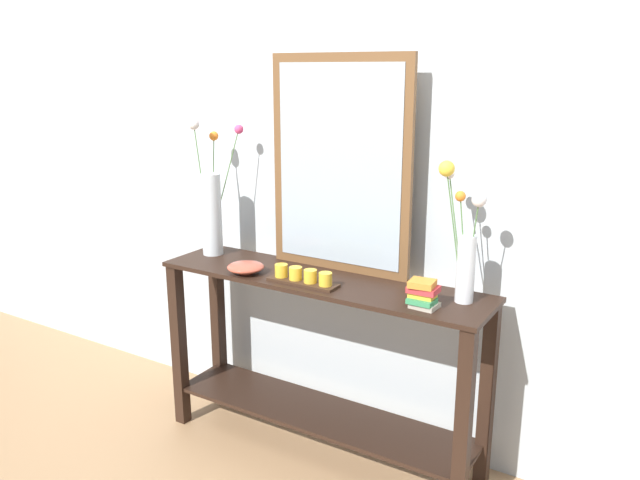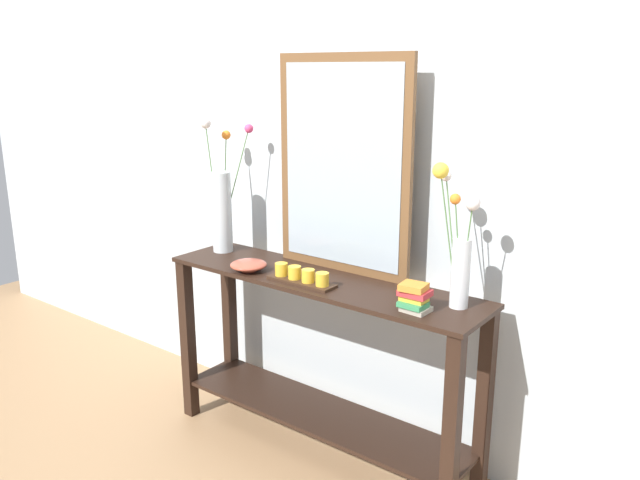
{
  "view_description": "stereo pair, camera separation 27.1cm",
  "coord_description": "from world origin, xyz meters",
  "px_view_note": "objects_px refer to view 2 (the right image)",
  "views": [
    {
      "loc": [
        1.37,
        -2.24,
        1.72
      ],
      "look_at": [
        0.0,
        0.0,
        1.02
      ],
      "focal_mm": 35.7,
      "sensor_mm": 36.0,
      "label": 1
    },
    {
      "loc": [
        1.59,
        -2.08,
        1.72
      ],
      "look_at": [
        0.0,
        0.0,
        1.02
      ],
      "focal_mm": 35.7,
      "sensor_mm": 36.0,
      "label": 2
    }
  ],
  "objects_px": {
    "mirror_leaning": "(343,166)",
    "decorative_bowl": "(249,265)",
    "vase_right": "(458,250)",
    "book_stack": "(414,297)",
    "tall_vase_left": "(222,206)",
    "candle_tray": "(301,277)",
    "console_table": "(320,350)"
  },
  "relations": [
    {
      "from": "mirror_leaning",
      "to": "decorative_bowl",
      "type": "xyz_separation_m",
      "value": [
        -0.33,
        -0.26,
        -0.45
      ]
    },
    {
      "from": "vase_right",
      "to": "book_stack",
      "type": "height_order",
      "value": "vase_right"
    },
    {
      "from": "mirror_leaning",
      "to": "tall_vase_left",
      "type": "bearing_deg",
      "value": -171.09
    },
    {
      "from": "candle_tray",
      "to": "decorative_bowl",
      "type": "xyz_separation_m",
      "value": [
        -0.29,
        -0.01,
        -0.0
      ]
    },
    {
      "from": "candle_tray",
      "to": "decorative_bowl",
      "type": "relative_size",
      "value": 1.93
    },
    {
      "from": "tall_vase_left",
      "to": "book_stack",
      "type": "bearing_deg",
      "value": -7.09
    },
    {
      "from": "mirror_leaning",
      "to": "vase_right",
      "type": "distance_m",
      "value": 0.67
    },
    {
      "from": "tall_vase_left",
      "to": "candle_tray",
      "type": "bearing_deg",
      "value": -13.49
    },
    {
      "from": "vase_right",
      "to": "candle_tray",
      "type": "height_order",
      "value": "vase_right"
    },
    {
      "from": "mirror_leaning",
      "to": "book_stack",
      "type": "xyz_separation_m",
      "value": [
        0.51,
        -0.25,
        -0.42
      ]
    },
    {
      "from": "vase_right",
      "to": "mirror_leaning",
      "type": "bearing_deg",
      "value": 169.86
    },
    {
      "from": "tall_vase_left",
      "to": "decorative_bowl",
      "type": "relative_size",
      "value": 3.97
    },
    {
      "from": "mirror_leaning",
      "to": "decorative_bowl",
      "type": "relative_size",
      "value": 5.74
    },
    {
      "from": "decorative_bowl",
      "to": "book_stack",
      "type": "distance_m",
      "value": 0.84
    },
    {
      "from": "tall_vase_left",
      "to": "candle_tray",
      "type": "distance_m",
      "value": 0.67
    },
    {
      "from": "mirror_leaning",
      "to": "tall_vase_left",
      "type": "xyz_separation_m",
      "value": [
        -0.65,
        -0.1,
        -0.24
      ]
    },
    {
      "from": "console_table",
      "to": "decorative_bowl",
      "type": "height_order",
      "value": "decorative_bowl"
    },
    {
      "from": "tall_vase_left",
      "to": "book_stack",
      "type": "height_order",
      "value": "tall_vase_left"
    },
    {
      "from": "decorative_bowl",
      "to": "vase_right",
      "type": "bearing_deg",
      "value": 9.38
    },
    {
      "from": "console_table",
      "to": "tall_vase_left",
      "type": "distance_m",
      "value": 0.86
    },
    {
      "from": "tall_vase_left",
      "to": "vase_right",
      "type": "height_order",
      "value": "tall_vase_left"
    },
    {
      "from": "mirror_leaning",
      "to": "vase_right",
      "type": "xyz_separation_m",
      "value": [
        0.61,
        -0.11,
        -0.25
      ]
    },
    {
      "from": "tall_vase_left",
      "to": "book_stack",
      "type": "relative_size",
      "value": 5.63
    },
    {
      "from": "console_table",
      "to": "tall_vase_left",
      "type": "xyz_separation_m",
      "value": [
        -0.65,
        0.05,
        0.57
      ]
    },
    {
      "from": "console_table",
      "to": "tall_vase_left",
      "type": "relative_size",
      "value": 2.32
    },
    {
      "from": "console_table",
      "to": "mirror_leaning",
      "type": "relative_size",
      "value": 1.6
    },
    {
      "from": "candle_tray",
      "to": "book_stack",
      "type": "xyz_separation_m",
      "value": [
        0.54,
        0.0,
        0.03
      ]
    },
    {
      "from": "vase_right",
      "to": "tall_vase_left",
      "type": "bearing_deg",
      "value": 179.69
    },
    {
      "from": "tall_vase_left",
      "to": "console_table",
      "type": "bearing_deg",
      "value": -4.53
    },
    {
      "from": "console_table",
      "to": "vase_right",
      "type": "relative_size",
      "value": 2.75
    },
    {
      "from": "mirror_leaning",
      "to": "book_stack",
      "type": "bearing_deg",
      "value": -25.9
    },
    {
      "from": "tall_vase_left",
      "to": "decorative_bowl",
      "type": "xyz_separation_m",
      "value": [
        0.33,
        -0.16,
        -0.2
      ]
    }
  ]
}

